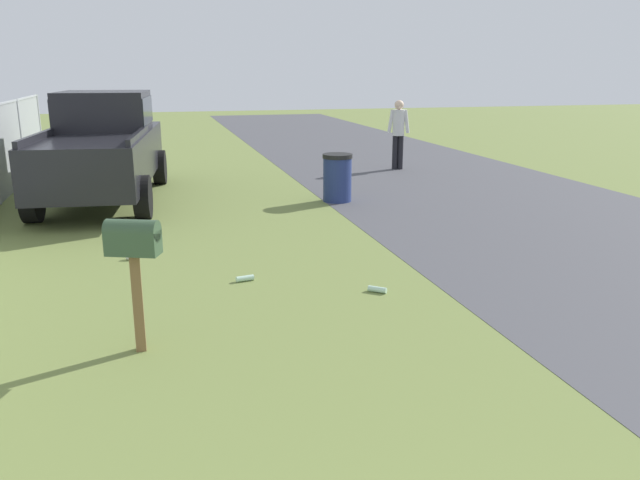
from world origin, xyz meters
TOP-DOWN VIEW (x-y plane):
  - mailbox at (5.70, 1.32)m, footprint 0.36×0.51m
  - pickup_truck at (13.24, 2.02)m, footprint 5.45×2.49m
  - trash_bin at (11.80, -2.37)m, footprint 0.58×0.58m
  - pedestrian at (15.36, -5.04)m, footprint 0.30×0.56m
  - litter_cup_midfield_b at (8.72, 1.48)m, footprint 0.11×0.12m
  - litter_bottle_far_scatter at (6.62, -1.34)m, footprint 0.19×0.21m
  - litter_bottle_midfield_a at (7.42, 0.10)m, footprint 0.11×0.23m

SIDE VIEW (x-z plane):
  - litter_bottle_far_scatter at x=6.62m, z-range 0.00..0.07m
  - litter_bottle_midfield_a at x=7.42m, z-range 0.00..0.07m
  - litter_cup_midfield_b at x=8.72m, z-range 0.00..0.08m
  - trash_bin at x=11.80m, z-range 0.00..0.94m
  - mailbox at x=5.70m, z-range 0.37..1.61m
  - pedestrian at x=15.36m, z-range 0.14..1.90m
  - pickup_truck at x=13.24m, z-range 0.06..2.15m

